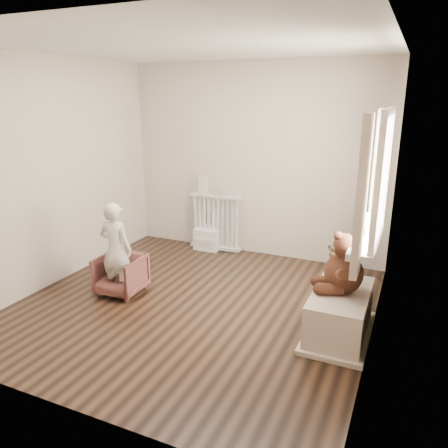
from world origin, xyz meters
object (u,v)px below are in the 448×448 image
at_px(radiator, 216,223).
at_px(teddy_bear, 344,268).
at_px(toy_vanity, 208,231).
at_px(child, 116,249).
at_px(armchair, 121,274).
at_px(toy_bench, 340,315).
at_px(plush_cat, 368,223).

relative_size(radiator, teddy_bear, 1.44).
xyz_separation_m(toy_vanity, child, (-0.25, -1.77, 0.27)).
relative_size(toy_vanity, armchair, 1.15).
bearing_deg(toy_bench, plush_cat, 70.36).
relative_size(child, teddy_bear, 1.87).
height_order(child, toy_bench, child).
xyz_separation_m(teddy_bear, plush_cat, (0.14, 0.37, 0.33)).
distance_m(child, plush_cat, 2.65).
distance_m(child, toy_bench, 2.44).
relative_size(radiator, child, 0.77).
bearing_deg(toy_bench, radiator, 140.90).
bearing_deg(toy_vanity, armchair, -98.40).
bearing_deg(toy_vanity, child, -98.16).
xyz_separation_m(armchair, toy_bench, (2.41, 0.09, -0.02)).
xyz_separation_m(radiator, toy_vanity, (-0.11, -0.03, -0.11)).
bearing_deg(toy_vanity, radiator, 15.19).
xyz_separation_m(radiator, plush_cat, (2.19, -1.27, 0.61)).
bearing_deg(plush_cat, toy_bench, -107.88).
distance_m(armchair, teddy_bear, 2.46).
xyz_separation_m(radiator, toy_bench, (2.05, -1.66, -0.19)).
relative_size(teddy_bear, plush_cat, 2.02).
height_order(toy_vanity, plush_cat, plush_cat).
bearing_deg(armchair, teddy_bear, 0.33).
relative_size(toy_vanity, plush_cat, 2.03).
xyz_separation_m(toy_vanity, plush_cat, (2.30, -1.24, 0.72)).
bearing_deg(radiator, armchair, -101.76).
bearing_deg(child, toy_vanity, -100.32).
bearing_deg(radiator, plush_cat, -30.18).
height_order(toy_vanity, armchair, toy_vanity).
xyz_separation_m(child, plush_cat, (2.55, 0.53, 0.46)).
bearing_deg(plush_cat, toy_vanity, 153.36).
distance_m(toy_vanity, teddy_bear, 2.73).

